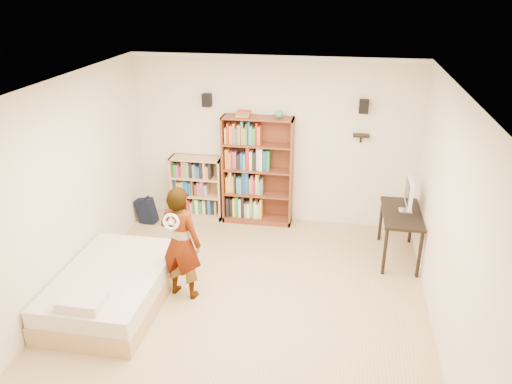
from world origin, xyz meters
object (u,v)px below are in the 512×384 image
(low_bookshelf, at_px, (197,188))
(computer_desk, at_px, (399,235))
(person, at_px, (181,243))
(daybed, at_px, (113,283))
(tall_bookshelf, at_px, (258,171))

(low_bookshelf, height_order, computer_desk, low_bookshelf)
(low_bookshelf, relative_size, person, 0.71)
(low_bookshelf, xyz_separation_m, person, (0.45, -2.24, 0.22))
(daybed, bearing_deg, person, 22.16)
(low_bookshelf, bearing_deg, computer_desk, -14.19)
(tall_bookshelf, distance_m, computer_desk, 2.40)
(computer_desk, bearing_deg, daybed, -153.99)
(low_bookshelf, bearing_deg, daybed, -97.85)
(tall_bookshelf, bearing_deg, person, -104.51)
(tall_bookshelf, bearing_deg, computer_desk, -20.22)
(tall_bookshelf, height_order, person, tall_bookshelf)
(tall_bookshelf, height_order, computer_desk, tall_bookshelf)
(computer_desk, height_order, daybed, computer_desk)
(person, bearing_deg, tall_bookshelf, -91.70)
(daybed, bearing_deg, tall_bookshelf, 61.66)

